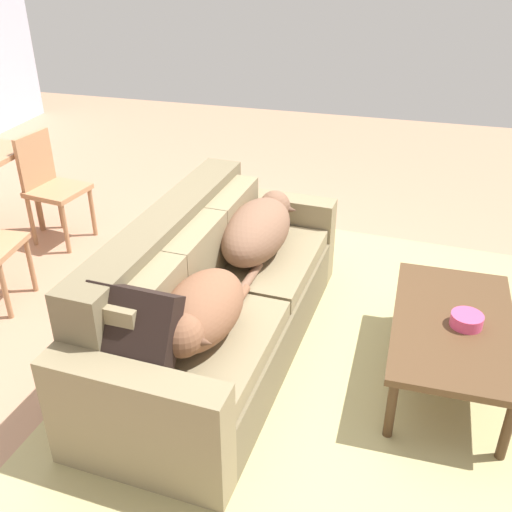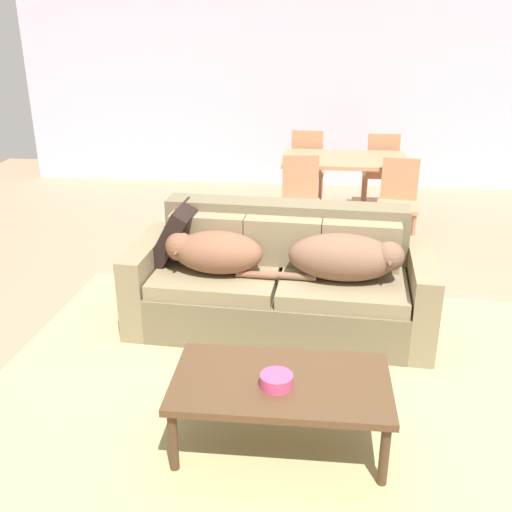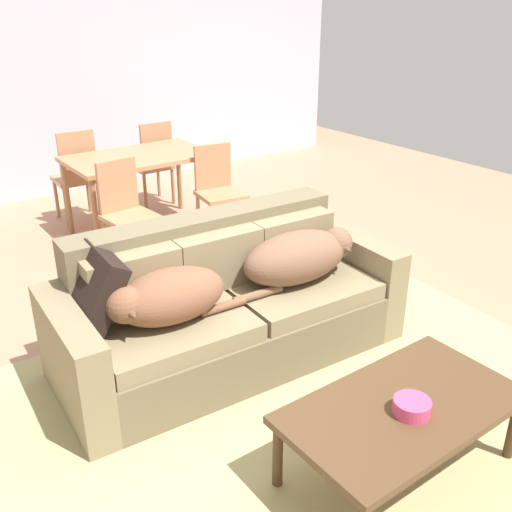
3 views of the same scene
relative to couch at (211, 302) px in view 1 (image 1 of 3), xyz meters
The scene contains 9 objects.
ground_plane 0.45m from the couch, ahead, with size 10.00×10.00×0.00m, color tan.
area_rug 0.85m from the couch, 90.27° to the right, with size 3.58×2.78×0.01m, color tan.
couch is the anchor object (origin of this frame).
dog_on_left_cushion 0.57m from the couch, 165.42° to the right, with size 0.82×0.41×0.30m.
dog_on_right_cushion 0.57m from the couch, 19.54° to the right, with size 0.93×0.42×0.33m.
throw_pillow_by_left_arm 0.88m from the couch, behind, with size 0.13×0.45×0.45m, color black.
coffee_table 1.38m from the couch, 86.49° to the right, with size 1.16×0.65×0.41m.
bowl_on_coffee_table 1.44m from the couch, 87.46° to the right, with size 0.17×0.17×0.07m, color #EA4C7F.
dining_chair_near_right 2.03m from the couch, 58.63° to the left, with size 0.45×0.45×0.88m.
Camera 1 is at (-3.06, -1.08, 2.31)m, focal length 41.86 mm.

